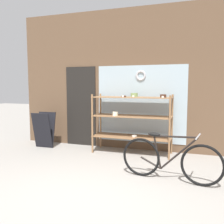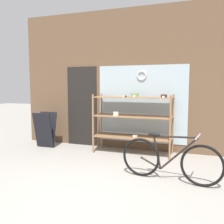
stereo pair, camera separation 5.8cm
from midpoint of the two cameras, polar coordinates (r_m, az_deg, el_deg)
name	(u,v)px [view 2 (the right image)]	position (r m, az deg, el deg)	size (l,w,h in m)	color
ground_plane	(83,196)	(3.87, -6.12, -18.50)	(30.00, 30.00, 0.00)	gray
storefront_facade	(133,81)	(6.29, 5.10, 6.97)	(6.20, 0.13, 3.50)	brown
display_case	(133,117)	(5.89, 5.08, -1.10)	(1.85, 0.58, 1.43)	#8E6642
bicycle	(169,160)	(4.38, 13.35, -10.57)	(1.71, 0.46, 0.82)	black
sandwich_board	(45,130)	(6.73, -14.80, -3.94)	(0.51, 0.39, 0.91)	black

